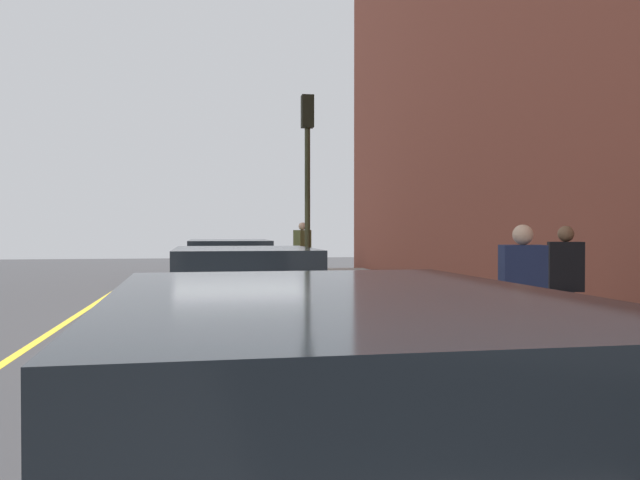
{
  "coord_description": "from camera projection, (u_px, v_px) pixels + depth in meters",
  "views": [
    {
      "loc": [
        -13.24,
        0.57,
        1.74
      ],
      "look_at": [
        -2.08,
        -1.23,
        1.55
      ],
      "focal_mm": 38.48,
      "sensor_mm": 36.0,
      "label": 1
    }
  ],
  "objects": [
    {
      "name": "pedestrian_black_coat",
      "position": [
        566.0,
        283.0,
        9.06
      ],
      "size": [
        0.52,
        0.51,
        1.63
      ],
      "color": "black",
      "rests_on": "sidewalk"
    },
    {
      "name": "lane_stripe_centre",
      "position": [
        66.0,
        322.0,
        12.67
      ],
      "size": [
        28.0,
        0.14,
        0.01
      ],
      "primitive_type": "cube",
      "color": "gold",
      "rests_on": "ground"
    },
    {
      "name": "rolling_suitcase",
      "position": [
        499.0,
        351.0,
        7.49
      ],
      "size": [
        0.34,
        0.22,
        0.86
      ],
      "color": "#471E19",
      "rests_on": "sidewalk"
    },
    {
      "name": "pedestrian_olive_coat",
      "position": [
        302.0,
        250.0,
        20.8
      ],
      "size": [
        0.53,
        0.57,
        1.79
      ],
      "color": "black",
      "rests_on": "sidewalk"
    },
    {
      "name": "parked_car_white",
      "position": [
        244.0,
        311.0,
        8.17
      ],
      "size": [
        4.13,
        1.92,
        1.51
      ],
      "color": "black",
      "rests_on": "ground"
    },
    {
      "name": "parked_car_charcoal",
      "position": [
        229.0,
        276.0,
        14.1
      ],
      "size": [
        4.69,
        1.91,
        1.51
      ],
      "color": "black",
      "rests_on": "ground"
    },
    {
      "name": "snow_bank_curb",
      "position": [
        280.0,
        317.0,
        12.57
      ],
      "size": [
        4.47,
        0.56,
        0.22
      ],
      "primitive_type": "cube",
      "color": "white",
      "rests_on": "ground"
    },
    {
      "name": "ground_plane",
      "position": [
        240.0,
        319.0,
        13.18
      ],
      "size": [
        56.0,
        56.0,
        0.0
      ],
      "primitive_type": "plane",
      "color": "#333335"
    },
    {
      "name": "pedestrian_navy_coat",
      "position": [
        522.0,
        298.0,
        7.09
      ],
      "size": [
        0.53,
        0.48,
        1.63
      ],
      "color": "black",
      "rests_on": "sidewalk"
    },
    {
      "name": "traffic_light_pole",
      "position": [
        307.0,
        163.0,
        14.85
      ],
      "size": [
        0.35,
        0.26,
        4.48
      ],
      "color": "#2D2D19",
      "rests_on": "sidewalk"
    },
    {
      "name": "sidewalk",
      "position": [
        405.0,
        312.0,
        13.71
      ],
      "size": [
        28.0,
        4.6,
        0.15
      ],
      "primitive_type": "cube",
      "color": "gray",
      "rests_on": "ground"
    }
  ]
}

